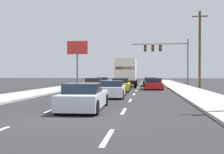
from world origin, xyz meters
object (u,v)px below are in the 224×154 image
(car_silver, at_px, (84,98))
(car_red, at_px, (153,84))
(car_white, at_px, (112,89))
(utility_pole_mid, at_px, (200,49))
(box_truck, at_px, (127,71))
(traffic_signal_mast, at_px, (162,51))
(car_yellow, at_px, (121,85))
(car_gray, at_px, (103,82))
(car_orange, at_px, (94,84))
(car_green, at_px, (150,82))
(roadside_billboard, at_px, (77,53))

(car_silver, distance_m, car_red, 17.35)
(car_white, xyz_separation_m, utility_pole_mid, (8.69, 12.54, 4.09))
(box_truck, height_order, traffic_signal_mast, traffic_signal_mast)
(car_yellow, xyz_separation_m, utility_pole_mid, (8.68, 6.03, 4.07))
(car_gray, bearing_deg, car_silver, -82.43)
(car_yellow, distance_m, car_white, 6.52)
(car_orange, distance_m, utility_pole_mid, 12.99)
(car_gray, height_order, car_red, car_red)
(car_silver, distance_m, utility_pole_mid, 21.94)
(box_truck, distance_m, utility_pole_mid, 9.27)
(car_silver, bearing_deg, car_green, 81.95)
(car_red, relative_size, roadside_billboard, 0.53)
(car_yellow, xyz_separation_m, traffic_signal_mast, (4.87, 14.85, 4.61))
(car_gray, bearing_deg, car_yellow, -72.44)
(car_gray, relative_size, car_green, 0.99)
(car_white, bearing_deg, roadside_billboard, 109.95)
(box_truck, distance_m, car_green, 4.56)
(car_red, distance_m, traffic_signal_mast, 12.41)
(car_white, bearing_deg, traffic_signal_mast, 77.15)
(box_truck, xyz_separation_m, roadside_billboard, (-10.11, 13.43, 3.48))
(car_yellow, xyz_separation_m, car_red, (3.27, 3.44, -0.01))
(car_green, distance_m, car_red, 7.53)
(car_gray, xyz_separation_m, box_truck, (3.84, -4.26, 1.45))
(box_truck, bearing_deg, car_red, -53.61)
(car_white, relative_size, roadside_billboard, 0.61)
(car_green, height_order, car_red, car_red)
(car_yellow, distance_m, car_red, 4.75)
(car_red, relative_size, utility_pole_mid, 0.45)
(car_gray, relative_size, car_white, 0.92)
(car_red, distance_m, roadside_billboard, 22.85)
(car_gray, xyz_separation_m, car_yellow, (3.84, -12.14, 0.02))
(car_gray, distance_m, utility_pole_mid, 14.52)
(car_silver, height_order, utility_pole_mid, utility_pole_mid)
(box_truck, relative_size, car_silver, 1.90)
(car_orange, bearing_deg, utility_pole_mid, 10.07)
(utility_pole_mid, bearing_deg, car_yellow, -145.24)
(car_orange, relative_size, box_truck, 0.51)
(car_yellow, height_order, roadside_billboard, roadside_billboard)
(box_truck, height_order, car_white, box_truck)
(car_white, bearing_deg, car_silver, -93.47)
(car_yellow, height_order, utility_pole_mid, utility_pole_mid)
(traffic_signal_mast, relative_size, utility_pole_mid, 0.93)
(car_yellow, bearing_deg, car_green, 74.56)
(car_gray, relative_size, car_silver, 0.98)
(utility_pole_mid, relative_size, roadside_billboard, 1.17)
(roadside_billboard, bearing_deg, car_silver, -74.47)
(car_orange, xyz_separation_m, car_red, (6.72, -0.43, 0.01))
(car_silver, bearing_deg, car_red, 77.69)
(traffic_signal_mast, bearing_deg, car_orange, -127.16)
(utility_pole_mid, xyz_separation_m, roadside_billboard, (-18.79, 15.28, 0.83))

